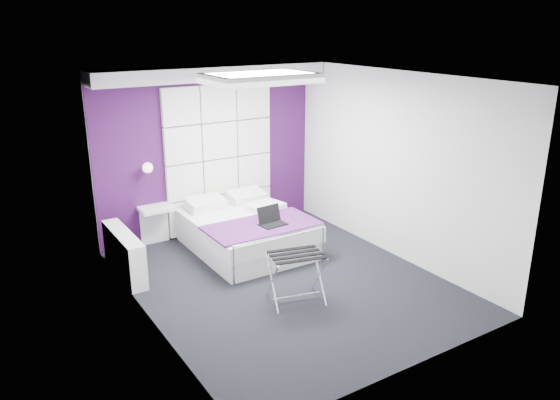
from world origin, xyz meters
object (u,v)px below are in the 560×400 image
wall_lamp (147,167)px  luggage_rack (296,278)px  bed (246,231)px  laptop (271,220)px  nightstand (156,208)px  radiator (124,254)px

wall_lamp → luggage_rack: bearing=-71.0°
wall_lamp → bed: (1.13, -0.86, -0.94)m
luggage_rack → laptop: laptop is taller
nightstand → laptop: bearing=-48.0°
radiator → bed: size_ratio=0.64×
bed → luggage_rack: bearing=-98.5°
wall_lamp → laptop: size_ratio=0.41×
wall_lamp → laptop: bearing=-47.0°
wall_lamp → bed: size_ratio=0.08×
wall_lamp → nightstand: 0.64m
bed → laptop: 0.60m
radiator → luggage_rack: size_ratio=1.94×
luggage_rack → laptop: (0.38, 1.20, 0.28)m
bed → luggage_rack: (-0.26, -1.70, 0.03)m
nightstand → bed: bearing=-37.8°
luggage_rack → laptop: 1.29m
bed → laptop: bearing=-75.5°
bed → nightstand: bed is taller
bed → wall_lamp: bearing=142.8°
nightstand → luggage_rack: size_ratio=0.78×
bed → nightstand: bearing=142.2°
radiator → luggage_rack: (1.52, -1.80, 0.01)m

